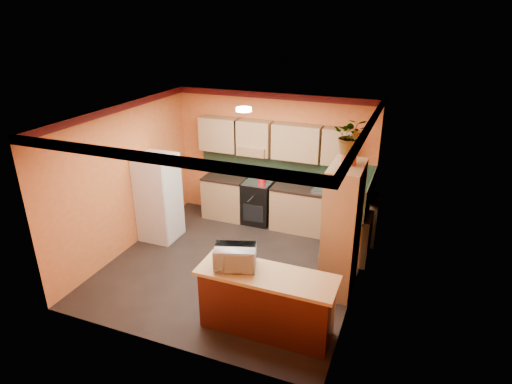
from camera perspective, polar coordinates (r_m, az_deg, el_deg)
room_shell at (r=7.02m, az=-2.44°, el=5.86°), size 4.24×4.24×2.72m
base_cabinets_back at (r=8.81m, az=4.10°, el=-2.03°), size 3.65×0.60×0.88m
countertop_back at (r=8.63m, az=4.19°, el=0.75°), size 3.65×0.62×0.04m
stove at (r=8.99m, az=0.30°, el=-1.34°), size 0.58×0.58×0.91m
kettle at (r=8.70m, az=0.81°, el=1.72°), size 0.22×0.22×0.18m
sink at (r=8.44m, az=9.22°, el=0.24°), size 0.48×0.40×0.03m
base_cabinets_right at (r=7.86m, az=12.01°, el=-5.76°), size 0.60×0.80×0.88m
countertop_right at (r=7.65m, az=12.29°, el=-2.73°), size 0.62×0.80×0.04m
fridge at (r=8.43m, az=-12.86°, el=-0.71°), size 0.68×0.66×1.70m
pantry at (r=6.73m, az=11.41°, el=-4.92°), size 0.48×0.90×2.10m
fern_pot at (r=6.34m, az=12.28°, el=4.36°), size 0.22×0.22×0.16m
fern at (r=6.25m, az=12.54°, el=7.36°), size 0.53×0.48×0.53m
breakfast_bar at (r=6.06m, az=1.38°, el=-14.69°), size 1.80×0.55×0.88m
bar_top at (r=5.79m, az=1.43°, el=-11.04°), size 1.90×0.65×0.05m
microwave at (r=5.84m, az=-2.82°, el=-8.67°), size 0.65×0.53×0.31m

